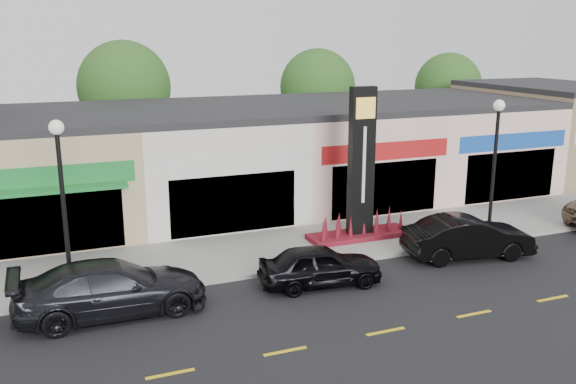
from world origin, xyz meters
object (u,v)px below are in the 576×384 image
Objects in this scene: lamp_west_near at (62,191)px; car_black_sedan at (320,265)px; pylon_sign at (361,186)px; car_dark_sedan at (111,288)px; lamp_east_near at (495,155)px; car_black_conv at (468,237)px.

lamp_west_near is 8.36m from car_black_sedan.
car_dark_sedan is at bearing -161.98° from pylon_sign.
lamp_east_near is 15.24m from car_dark_sedan.
car_dark_sedan is at bearing 93.70° from car_black_sedan.
pylon_sign is 1.49× the size of car_black_sedan.
car_black_sedan is at bearing 103.16° from car_black_conv.
pylon_sign reaches higher than car_black_sedan.
car_black_conv is (2.84, -3.15, -1.49)m from pylon_sign.
pylon_sign reaches higher than lamp_east_near.
pylon_sign is 1.09× the size of car_dark_sedan.
lamp_west_near is 0.91× the size of pylon_sign.
lamp_east_near reaches higher than car_black_sedan.
pylon_sign is at bearing 8.77° from lamp_west_near.
lamp_east_near is 5.42m from pylon_sign.
lamp_east_near is at bearing -71.27° from car_black_sedan.
lamp_west_near is at bearing 93.64° from car_black_conv.
lamp_west_near is at bearing 82.85° from car_black_sedan.
lamp_east_near is 0.99× the size of car_dark_sedan.
car_dark_sedan reaches higher than car_black_sedan.
lamp_west_near is 11.19m from pylon_sign.
car_black_sedan is at bearing -93.18° from car_dark_sedan.
car_black_conv is (-2.16, -1.46, -2.70)m from lamp_east_near.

